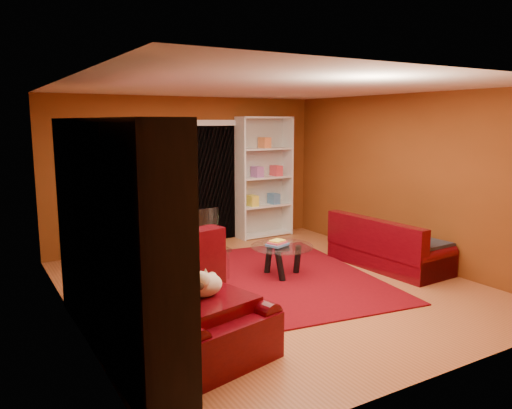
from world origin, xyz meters
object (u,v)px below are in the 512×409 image
armchair (205,310)px  sofa (389,241)px  rug (265,279)px  dog (205,285)px  white_bookshelf (264,177)px  gift_box_teal (121,256)px  coffee_table (282,261)px  gift_box_green (181,248)px  media_unit (112,237)px  acrylic_chair (210,249)px  christmas_tree (129,200)px  gift_box_red (137,246)px

armchair → sofa: bearing=5.9°
rug → dog: dog is taller
white_bookshelf → sofa: size_ratio=1.27×
armchair → dog: armchair is taller
gift_box_teal → coffee_table: size_ratio=0.32×
gift_box_green → dog: size_ratio=0.68×
rug → gift_box_green: (-0.55, 1.72, 0.13)m
media_unit → coffee_table: bearing=21.0°
white_bookshelf → armchair: size_ratio=2.01×
coffee_table → acrylic_chair: 1.03m
christmas_tree → acrylic_chair: bearing=-65.3°
gift_box_green → white_bookshelf: (1.94, 0.58, 0.99)m
armchair → gift_box_teal: bearing=74.2°
christmas_tree → rug: bearing=-54.7°
sofa → acrylic_chair: (-2.59, 0.81, 0.05)m
dog → media_unit: bearing=130.3°
media_unit → armchair: size_ratio=2.50×
armchair → coffee_table: armchair is taller
rug → gift_box_green: size_ratio=12.28×
gift_box_teal → white_bookshelf: white_bookshelf is taller
dog → sofa: 3.79m
media_unit → armchair: (0.67, -0.58, -0.66)m
dog → gift_box_teal: bearing=74.8°
gift_box_green → acrylic_chair: 1.35m
rug → gift_box_red: (-1.11, 2.31, 0.10)m
white_bookshelf → acrylic_chair: (-2.04, -1.89, -0.69)m
gift_box_teal → white_bookshelf: size_ratio=0.12×
white_bookshelf → rug: bearing=-122.5°
gift_box_red → gift_box_green: bearing=-47.1°
christmas_tree → acrylic_chair: 1.71m
white_bookshelf → armchair: (-3.07, -3.95, -0.68)m
christmas_tree → white_bookshelf: white_bookshelf is taller
gift_box_teal → sofa: sofa is taller
media_unit → christmas_tree: media_unit is taller
christmas_tree → gift_box_green: size_ratio=7.40×
sofa → rug: bearing=75.2°
christmas_tree → gift_box_red: christmas_tree is taller
media_unit → acrylic_chair: media_unit is taller
media_unit → gift_box_red: (1.24, 3.39, -0.99)m
rug → dog: (-1.65, -1.60, 0.66)m
gift_box_green → dog: (-1.09, -3.32, 0.53)m
rug → coffee_table: 0.36m
rug → acrylic_chair: bearing=148.2°
coffee_table → sofa: bearing=-13.9°
media_unit → white_bookshelf: white_bookshelf is taller
media_unit → christmas_tree: 3.13m
christmas_tree → sofa: christmas_tree is taller
christmas_tree → gift_box_teal: size_ratio=7.22×
gift_box_green → dog: 3.53m
gift_box_teal → gift_box_green: 0.97m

